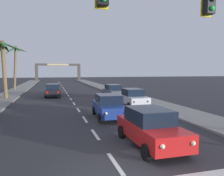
{
  "coord_description": "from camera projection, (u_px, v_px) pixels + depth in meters",
  "views": [
    {
      "loc": [
        -2.18,
        -6.45,
        3.37
      ],
      "look_at": [
        1.79,
        8.0,
        2.2
      ],
      "focal_mm": 35.4,
      "sensor_mm": 36.0,
      "label": 1
    }
  ],
  "objects": [
    {
      "name": "sidewalk_right",
      "position": [
        132.0,
        97.0,
        28.32
      ],
      "size": [
        3.2,
        110.0,
        0.14
      ],
      "primitive_type": "cube",
      "color": "gray",
      "rests_on": "ground"
    },
    {
      "name": "lane_markings",
      "position": [
        74.0,
        98.0,
        27.23
      ],
      "size": [
        4.28,
        89.62,
        0.01
      ],
      "color": "silver",
      "rests_on": "ground"
    },
    {
      "name": "traffic_signal_mast",
      "position": [
        212.0,
        19.0,
        7.59
      ],
      "size": [
        11.28,
        0.41,
        7.35
      ],
      "color": "#2D2D33",
      "rests_on": "ground"
    },
    {
      "name": "sedan_lead_at_stop_bar",
      "position": [
        150.0,
        127.0,
        9.89
      ],
      "size": [
        2.01,
        4.48,
        1.68
      ],
      "color": "red",
      "rests_on": "ground"
    },
    {
      "name": "sedan_third_in_queue",
      "position": [
        109.0,
        106.0,
        15.78
      ],
      "size": [
        2.12,
        4.51,
        1.68
      ],
      "color": "navy",
      "rests_on": "ground"
    },
    {
      "name": "sedan_oncoming_far",
      "position": [
        53.0,
        90.0,
        28.67
      ],
      "size": [
        2.02,
        4.48,
        1.68
      ],
      "color": "black",
      "rests_on": "ground"
    },
    {
      "name": "sedan_parked_nearest_kerb",
      "position": [
        113.0,
        91.0,
        27.2
      ],
      "size": [
        2.0,
        4.47,
        1.68
      ],
      "color": "#4C515B",
      "rests_on": "ground"
    },
    {
      "name": "sedan_parked_mid_kerb",
      "position": [
        133.0,
        97.0,
        20.83
      ],
      "size": [
        2.04,
        4.49,
        1.68
      ],
      "color": "silver",
      "rests_on": "ground"
    },
    {
      "name": "palm_left_third",
      "position": [
        3.0,
        58.0,
        25.85
      ],
      "size": [
        3.82,
        3.95,
        6.9
      ],
      "color": "brown",
      "rests_on": "ground"
    },
    {
      "name": "palm_left_farthest",
      "position": [
        15.0,
        60.0,
        37.9
      ],
      "size": [
        3.57,
        3.6,
        7.6
      ],
      "color": "brown",
      "rests_on": "ground"
    },
    {
      "name": "town_gateway_arch",
      "position": [
        58.0,
        70.0,
        72.39
      ],
      "size": [
        14.48,
        0.9,
        5.73
      ],
      "color": "#423D38",
      "rests_on": "ground"
    }
  ]
}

